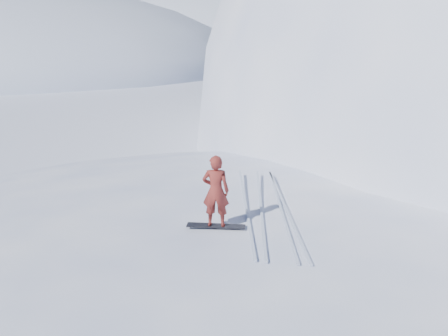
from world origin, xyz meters
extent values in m
ellipsoid|color=white|center=(-40.00, 110.00, 0.00)|extent=(140.00, 90.00, 36.00)
ellipsoid|color=white|center=(-2.00, 6.00, 0.00)|extent=(7.00, 6.30, 1.00)
cube|color=black|center=(-2.67, 3.11, 2.41)|extent=(1.36, 0.36, 0.02)
imported|color=maroon|center=(-2.67, 3.11, 3.26)|extent=(0.64, 0.45, 1.67)
cube|color=silver|center=(-2.18, 4.52, 2.42)|extent=(1.29, 5.88, 0.04)
cube|color=silver|center=(-1.80, 4.52, 2.42)|extent=(0.97, 5.94, 0.04)
cube|color=silver|center=(-1.30, 4.52, 2.42)|extent=(1.21, 5.90, 0.04)
cube|color=silver|center=(-1.17, 4.52, 2.42)|extent=(1.44, 5.85, 0.04)
camera|label=1|loc=(-0.53, -7.24, 7.01)|focal=40.00mm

